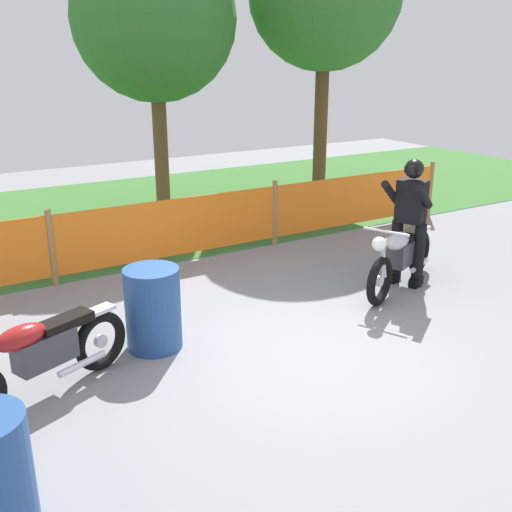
{
  "coord_description": "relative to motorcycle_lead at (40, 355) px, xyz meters",
  "views": [
    {
      "loc": [
        -3.24,
        -4.48,
        2.96
      ],
      "look_at": [
        -0.16,
        0.67,
        0.9
      ],
      "focal_mm": 41.62,
      "sensor_mm": 36.0,
      "label": 1
    }
  ],
  "objects": [
    {
      "name": "grass_verge",
      "position": [
        2.49,
        5.96,
        -0.43
      ],
      "size": [
        24.0,
        6.36,
        0.01
      ],
      "primitive_type": "cube",
      "color": "#386B2D",
      "rests_on": "ground"
    },
    {
      "name": "oil_drum",
      "position": [
        1.23,
        0.42,
        0.0
      ],
      "size": [
        0.58,
        0.58,
        0.88
      ],
      "primitive_type": "cylinder",
      "color": "navy",
      "rests_on": "ground"
    },
    {
      "name": "motorcycle_lead",
      "position": [
        0.0,
        0.0,
        0.0
      ],
      "size": [
        1.79,
        0.89,
        0.9
      ],
      "rotation": [
        0.0,
        0.0,
        -2.75
      ],
      "color": "black",
      "rests_on": "ground"
    },
    {
      "name": "rider_trailing",
      "position": [
        4.81,
        0.41,
        0.48
      ],
      "size": [
        0.7,
        0.69,
        1.69
      ],
      "rotation": [
        0.0,
        0.0,
        -2.72
      ],
      "color": "black",
      "rests_on": "ground"
    },
    {
      "name": "tree_leftmost",
      "position": [
        3.66,
        6.06,
        3.12
      ],
      "size": [
        3.05,
        3.05,
        5.1
      ],
      "color": "brown",
      "rests_on": "ground"
    },
    {
      "name": "ground",
      "position": [
        2.49,
        -0.5,
        -0.45
      ],
      "size": [
        24.0,
        24.0,
        0.02
      ],
      "primitive_type": "cube",
      "color": "gray"
    },
    {
      "name": "motorcycle_trailing",
      "position": [
        4.63,
        0.33,
        0.02
      ],
      "size": [
        1.85,
        0.97,
        0.94
      ],
      "rotation": [
        0.0,
        0.0,
        -2.72
      ],
      "color": "black",
      "rests_on": "ground"
    },
    {
      "name": "barrier_fence",
      "position": [
        2.49,
        2.78,
        0.11
      ],
      "size": [
        10.56,
        0.08,
        1.05
      ],
      "color": "#997547",
      "rests_on": "ground"
    }
  ]
}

